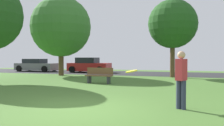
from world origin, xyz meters
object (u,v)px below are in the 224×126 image
Objects in this scene: oak_tree_right at (173,24)px; person_thrower at (181,77)px; park_bench at (99,75)px; parked_car_red at (89,66)px; maple_tree_far at (61,27)px; frisbee_disc at (132,71)px; parked_car_grey at (36,66)px.

oak_tree_right reaches higher than person_thrower.
person_thrower reaches higher than park_bench.
oak_tree_right is 12.00m from person_thrower.
person_thrower is at bearing -57.82° from parked_car_red.
person_thrower is (9.99, -10.51, -3.09)m from maple_tree_far.
maple_tree_far is 1.59× the size of parked_car_red.
parked_car_red is (-8.40, 16.90, -0.52)m from frisbee_disc.
park_bench is at bearing -123.12° from oak_tree_right.
oak_tree_right is 13.79m from frisbee_disc.
parked_car_grey is 6.08m from parked_car_red.
person_thrower is at bearing -43.80° from parked_car_grey.
park_bench is (-4.81, 5.84, -0.47)m from person_thrower.
person_thrower is 2.21m from frisbee_disc.
parked_car_red is at bearing 82.56° from maple_tree_far.
parked_car_red is (6.08, 0.10, 0.05)m from parked_car_grey.
frisbee_disc is at bearing -63.57° from parked_car_red.
person_thrower is 4.78× the size of frisbee_disc.
maple_tree_far reaches higher than oak_tree_right.
parked_car_red reaches higher than parked_car_grey.
person_thrower is 21.47m from parked_car_grey.
person_thrower is 0.41× the size of parked_car_red.
oak_tree_right reaches higher than parked_car_red.
maple_tree_far is at bearing -173.32° from oak_tree_right.
oak_tree_right is 16.58× the size of frisbee_disc.
oak_tree_right is at bearing 90.27° from frisbee_disc.
maple_tree_far is at bearing -41.98° from park_bench.
frisbee_disc is (8.98, -12.45, -2.84)m from maple_tree_far.
oak_tree_right is 7.69m from park_bench.
maple_tree_far is at bearing -108.81° from person_thrower.
maple_tree_far is 4.08× the size of park_bench.
person_thrower is (1.08, -11.55, -3.07)m from oak_tree_right.
parked_car_red is at bearing 0.91° from parked_car_grey.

